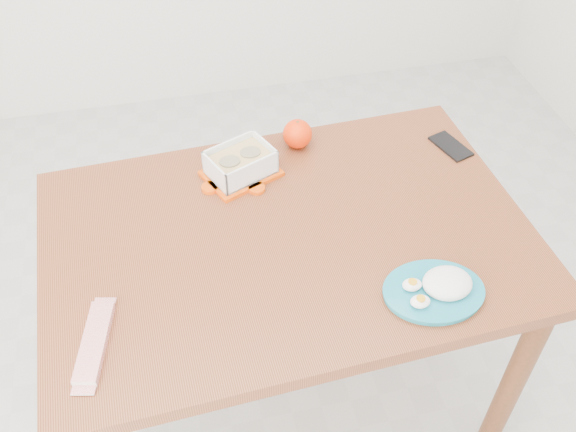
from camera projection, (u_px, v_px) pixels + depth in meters
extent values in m
plane|color=#B7B7B2|center=(256.00, 392.00, 2.09)|extent=(3.50, 3.50, 0.00)
cube|color=brown|center=(288.00, 239.00, 1.58)|extent=(1.22, 0.85, 0.04)
cylinder|color=brown|center=(513.00, 383.00, 1.72)|extent=(0.06, 0.06, 0.71)
cylinder|color=brown|center=(92.00, 280.00, 1.97)|extent=(0.06, 0.06, 0.71)
cylinder|color=brown|center=(412.00, 215.00, 2.18)|extent=(0.06, 0.06, 0.71)
cube|color=#E34806|center=(241.00, 173.00, 1.72)|extent=(0.23, 0.20, 0.01)
cube|color=white|center=(240.00, 162.00, 1.69)|extent=(0.20, 0.17, 0.07)
cube|color=tan|center=(241.00, 164.00, 1.69)|extent=(0.18, 0.16, 0.04)
cylinder|color=#8A7A5A|center=(230.00, 164.00, 1.67)|extent=(0.07, 0.07, 0.02)
cylinder|color=#8A7A5A|center=(250.00, 155.00, 1.70)|extent=(0.07, 0.07, 0.02)
sphere|color=#FF3405|center=(298.00, 134.00, 1.78)|extent=(0.08, 0.08, 0.08)
cylinder|color=teal|center=(433.00, 292.00, 1.43)|extent=(0.24, 0.24, 0.01)
ellipsoid|color=white|center=(448.00, 280.00, 1.41)|extent=(0.12, 0.10, 0.05)
ellipsoid|color=white|center=(412.00, 285.00, 1.42)|extent=(0.05, 0.04, 0.02)
ellipsoid|color=white|center=(420.00, 302.00, 1.39)|extent=(0.05, 0.04, 0.02)
cube|color=#B40909|center=(94.00, 342.00, 1.33)|extent=(0.09, 0.20, 0.02)
cube|color=black|center=(451.00, 146.00, 1.80)|extent=(0.10, 0.14, 0.01)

